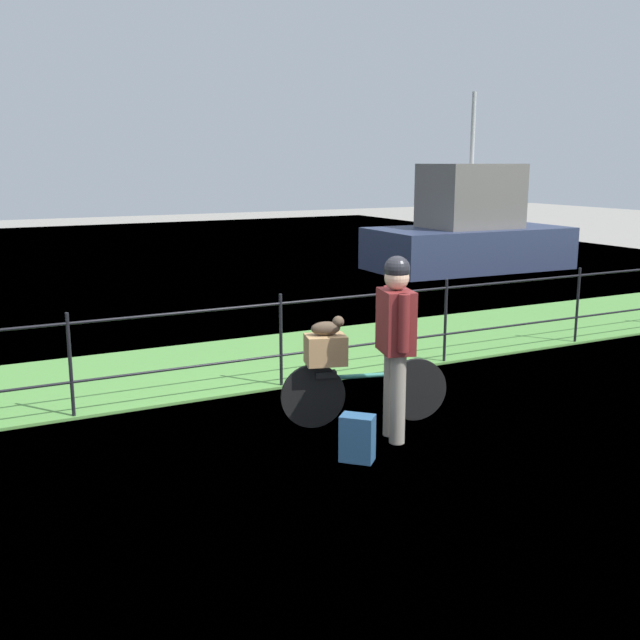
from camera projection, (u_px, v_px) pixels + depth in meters
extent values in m
plane|color=gray|center=(369.00, 442.00, 6.75)|extent=(60.00, 60.00, 0.00)
cube|color=#569342|center=(243.00, 362.00, 9.39)|extent=(27.00, 2.40, 0.03)
plane|color=slate|center=(110.00, 280.00, 16.03)|extent=(30.00, 30.00, 0.00)
cylinder|color=black|center=(70.00, 366.00, 7.27)|extent=(0.04, 0.04, 1.07)
cylinder|color=black|center=(281.00, 341.00, 8.29)|extent=(0.04, 0.04, 1.07)
cylinder|color=black|center=(445.00, 322.00, 9.30)|extent=(0.04, 0.04, 1.07)
cylinder|color=black|center=(577.00, 306.00, 10.32)|extent=(0.04, 0.04, 1.07)
cylinder|color=black|center=(281.00, 355.00, 8.32)|extent=(18.00, 0.03, 0.03)
cylinder|color=black|center=(281.00, 304.00, 8.20)|extent=(18.00, 0.03, 0.03)
cylinder|color=black|center=(416.00, 389.00, 7.28)|extent=(0.61, 0.21, 0.62)
cylinder|color=black|center=(313.00, 396.00, 7.08)|extent=(0.61, 0.21, 0.62)
cylinder|color=#337F70|center=(365.00, 376.00, 7.15)|extent=(0.78, 0.26, 0.04)
cube|color=black|center=(326.00, 374.00, 7.06)|extent=(0.22, 0.14, 0.06)
cube|color=slate|center=(326.00, 365.00, 7.04)|extent=(0.39, 0.25, 0.02)
cube|color=#A87F51|center=(326.00, 350.00, 7.01)|extent=(0.43, 0.37, 0.28)
ellipsoid|color=#4C3D2D|center=(326.00, 328.00, 6.97)|extent=(0.31, 0.21, 0.13)
sphere|color=#4C3D2D|center=(338.00, 322.00, 6.98)|extent=(0.11, 0.11, 0.11)
cylinder|color=gray|center=(391.00, 392.00, 6.86)|extent=(0.14, 0.14, 0.82)
cylinder|color=gray|center=(398.00, 399.00, 6.66)|extent=(0.14, 0.14, 0.82)
cube|color=maroon|center=(396.00, 321.00, 6.62)|extent=(0.36, 0.46, 0.56)
cylinder|color=maroon|center=(389.00, 313.00, 6.82)|extent=(0.10, 0.10, 0.50)
cylinder|color=maroon|center=(404.00, 323.00, 6.40)|extent=(0.10, 0.10, 0.50)
sphere|color=tan|center=(397.00, 278.00, 6.54)|extent=(0.22, 0.22, 0.22)
sphere|color=black|center=(397.00, 269.00, 6.52)|extent=(0.23, 0.23, 0.23)
cube|color=#28517A|center=(357.00, 438.00, 6.30)|extent=(0.33, 0.33, 0.40)
cube|color=#2D3856|center=(468.00, 248.00, 17.66)|extent=(4.71, 2.48, 0.97)
cube|color=slate|center=(470.00, 196.00, 17.40)|extent=(2.09, 1.69, 1.47)
cylinder|color=#B2B2B2|center=(473.00, 128.00, 17.09)|extent=(0.10, 0.10, 1.60)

